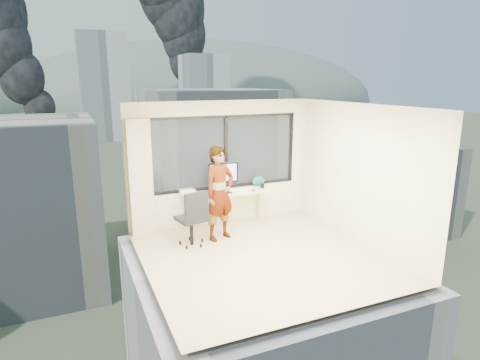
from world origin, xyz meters
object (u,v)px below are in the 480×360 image
handbag (258,181)px  laptop (223,188)px  chair (191,217)px  monitor (223,177)px  game_console (187,191)px  desk (228,209)px  person (220,193)px

handbag → laptop: bearing=-179.4°
chair → monitor: size_ratio=1.77×
chair → handbag: 2.01m
game_console → laptop: laptop is taller
laptop → handbag: (0.93, 0.25, 0.01)m
desk → handbag: 0.96m
game_console → laptop: size_ratio=0.87×
desk → chair: chair is taller
monitor → handbag: size_ratio=2.13×
monitor → handbag: 0.89m
laptop → monitor: bearing=49.2°
person → monitor: (0.33, 0.66, 0.15)m
desk → chair: 1.21m
game_console → laptop: bearing=-27.8°
handbag → game_console: bearing=163.8°
monitor → desk: bearing=-48.1°
monitor → handbag: (0.86, 0.11, -0.20)m
desk → person: size_ratio=0.99×
chair → game_console: bearing=66.3°
person → laptop: person is taller
person → laptop: (0.26, 0.52, -0.05)m
game_console → handbag: (1.60, -0.04, 0.08)m
laptop → person: bearing=-131.3°
handbag → chair: bearing=-168.7°
chair → game_console: size_ratio=3.68×
chair → handbag: bearing=13.8°
chair → laptop: chair is taller
handbag → monitor: bearing=172.7°
chair → monitor: bearing=27.1°
game_console → handbag: size_ratio=1.02×
laptop → desk: bearing=10.7°
laptop → handbag: size_ratio=1.17×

